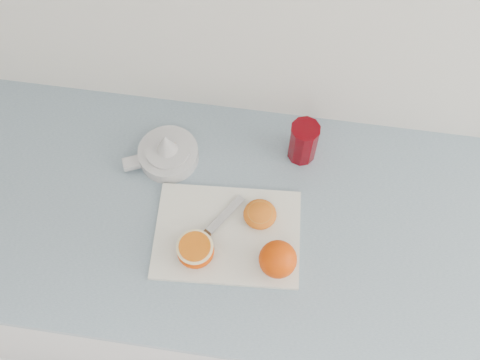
# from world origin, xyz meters

# --- Properties ---
(counter) EXTENTS (2.34, 0.64, 0.89)m
(counter) POSITION_xyz_m (-0.09, 1.70, 0.45)
(counter) COLOR silver
(counter) RESTS_ON ground
(cutting_board) EXTENTS (0.35, 0.26, 0.01)m
(cutting_board) POSITION_xyz_m (-0.06, 1.65, 0.90)
(cutting_board) COLOR silver
(cutting_board) RESTS_ON counter
(whole_orange) EXTENTS (0.08, 0.08, 0.08)m
(whole_orange) POSITION_xyz_m (0.06, 1.59, 0.94)
(whole_orange) COLOR red
(whole_orange) RESTS_ON cutting_board
(half_orange) EXTENTS (0.08, 0.08, 0.05)m
(half_orange) POSITION_xyz_m (-0.12, 1.59, 0.93)
(half_orange) COLOR red
(half_orange) RESTS_ON cutting_board
(squeezed_shell) EXTENTS (0.08, 0.08, 0.03)m
(squeezed_shell) POSITION_xyz_m (0.00, 1.70, 0.92)
(squeezed_shell) COLOR #D25D12
(squeezed_shell) RESTS_ON cutting_board
(paring_knife) EXTENTS (0.13, 0.18, 0.01)m
(paring_knife) POSITION_xyz_m (-0.12, 1.62, 0.91)
(paring_knife) COLOR #4A3215
(paring_knife) RESTS_ON cutting_board
(citrus_juicer) EXTENTS (0.18, 0.15, 0.10)m
(citrus_juicer) POSITION_xyz_m (-0.24, 1.83, 0.92)
(citrus_juicer) COLOR silver
(citrus_juicer) RESTS_ON counter
(red_tumbler) EXTENTS (0.07, 0.07, 0.12)m
(red_tumbler) POSITION_xyz_m (0.08, 1.89, 0.94)
(red_tumbler) COLOR #5C0007
(red_tumbler) RESTS_ON counter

